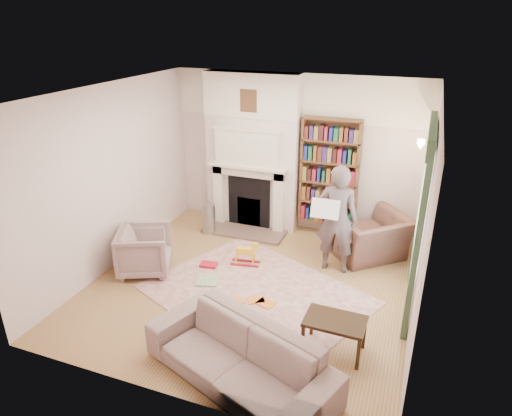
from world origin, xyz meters
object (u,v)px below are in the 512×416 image
at_px(man_reading, 337,219).
at_px(rocking_horse, 245,253).
at_px(sofa, 239,357).
at_px(coffee_table, 334,335).
at_px(bookcase, 329,172).
at_px(armchair_reading, 370,236).
at_px(paraffin_heater, 209,219).
at_px(armchair_left, 145,251).

relative_size(man_reading, rocking_horse, 3.72).
distance_m(sofa, coffee_table, 1.20).
height_order(sofa, man_reading, man_reading).
xyz_separation_m(bookcase, armchair_reading, (0.85, -0.59, -0.81)).
bearing_deg(coffee_table, paraffin_heater, 140.93).
distance_m(bookcase, rocking_horse, 2.07).
bearing_deg(armchair_left, bookcase, -69.85).
height_order(coffee_table, paraffin_heater, paraffin_heater).
bearing_deg(rocking_horse, armchair_reading, 19.07).
bearing_deg(bookcase, sofa, -91.02).
xyz_separation_m(armchair_reading, paraffin_heater, (-2.85, -0.12, -0.09)).
height_order(bookcase, armchair_left, bookcase).
bearing_deg(rocking_horse, armchair_left, -162.02).
distance_m(armchair_left, coffee_table, 3.21).
relative_size(bookcase, paraffin_heater, 3.36).
bearing_deg(armchair_reading, paraffin_heater, -38.83).
xyz_separation_m(bookcase, rocking_horse, (-0.95, -1.57, -0.97)).
bearing_deg(man_reading, paraffin_heater, -12.95).
bearing_deg(man_reading, armchair_left, 20.24).
height_order(bookcase, armchair_reading, bookcase).
bearing_deg(man_reading, armchair_reading, -128.62).
bearing_deg(bookcase, man_reading, -71.58).
bearing_deg(bookcase, paraffin_heater, -160.39).
relative_size(man_reading, coffee_table, 2.44).
distance_m(armchair_left, paraffin_heater, 1.61).
xyz_separation_m(armchair_left, coffee_table, (3.11, -0.80, -0.13)).
height_order(man_reading, rocking_horse, man_reading).
bearing_deg(bookcase, rocking_horse, -121.11).
xyz_separation_m(armchair_left, sofa, (2.25, -1.63, -0.03)).
xyz_separation_m(sofa, paraffin_heater, (-1.93, 3.20, -0.04)).
bearing_deg(armchair_reading, rocking_horse, -12.68).
xyz_separation_m(bookcase, sofa, (-0.07, -3.92, -0.86)).
distance_m(sofa, man_reading, 2.82).
height_order(bookcase, sofa, bookcase).
relative_size(sofa, paraffin_heater, 3.98).
bearing_deg(bookcase, coffee_table, -75.71).
bearing_deg(man_reading, bookcase, -73.33).
bearing_deg(coffee_table, bookcase, 105.60).
bearing_deg(armchair_left, man_reading, -92.42).
bearing_deg(paraffin_heater, bookcase, 19.61).
bearing_deg(coffee_table, rocking_horse, 140.10).
relative_size(bookcase, armchair_reading, 1.66).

